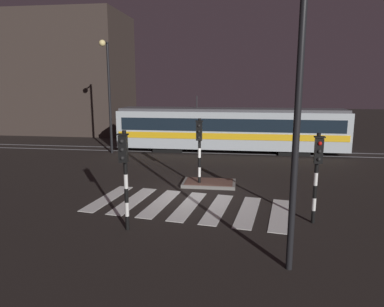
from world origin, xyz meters
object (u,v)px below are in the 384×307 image
object	(u,v)px
traffic_light_kerb_mid_left	(124,166)
traffic_light_corner_near_right	(317,165)
tram	(230,129)
street_lamp_near_kerb	(300,93)
street_lamp_trackside_left	(108,85)
traffic_light_median_centre	(199,142)

from	to	relation	value
traffic_light_kerb_mid_left	traffic_light_corner_near_right	distance (m)	6.73
traffic_light_kerb_mid_left	tram	xyz separation A→B (m)	(3.06, 15.07, -0.56)
street_lamp_near_kerb	tram	size ratio (longest dim) A/B	0.45
street_lamp_near_kerb	tram	bearing A→B (deg)	97.28
traffic_light_kerb_mid_left	street_lamp_trackside_left	distance (m)	14.58
street_lamp_near_kerb	street_lamp_trackside_left	xyz separation A→B (m)	(-10.78, 15.36, 0.16)
traffic_light_median_centre	street_lamp_trackside_left	size ratio (longest dim) A/B	0.43
traffic_light_kerb_mid_left	tram	bearing A→B (deg)	78.54
tram	street_lamp_near_kerb	bearing A→B (deg)	-82.72
street_lamp_near_kerb	traffic_light_median_centre	bearing A→B (deg)	113.42
street_lamp_near_kerb	tram	world-z (taller)	street_lamp_near_kerb
traffic_light_corner_near_right	street_lamp_near_kerb	xyz separation A→B (m)	(-1.30, -3.67, 2.60)
traffic_light_kerb_mid_left	traffic_light_corner_near_right	world-z (taller)	traffic_light_kerb_mid_left
traffic_light_median_centre	street_lamp_trackside_left	bearing A→B (deg)	134.47
traffic_light_kerb_mid_left	tram	size ratio (longest dim) A/B	0.21
traffic_light_corner_near_right	street_lamp_near_kerb	size ratio (longest dim) A/B	0.44
traffic_light_median_centre	traffic_light_corner_near_right	xyz separation A→B (m)	(4.69, -4.17, -0.04)
traffic_light_median_centre	traffic_light_kerb_mid_left	size ratio (longest dim) A/B	0.97
traffic_light_corner_near_right	tram	xyz separation A→B (m)	(-3.50, 13.53, -0.45)
traffic_light_kerb_mid_left	street_lamp_near_kerb	distance (m)	6.19
street_lamp_near_kerb	traffic_light_corner_near_right	bearing A→B (deg)	70.51
street_lamp_near_kerb	street_lamp_trackside_left	distance (m)	18.77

